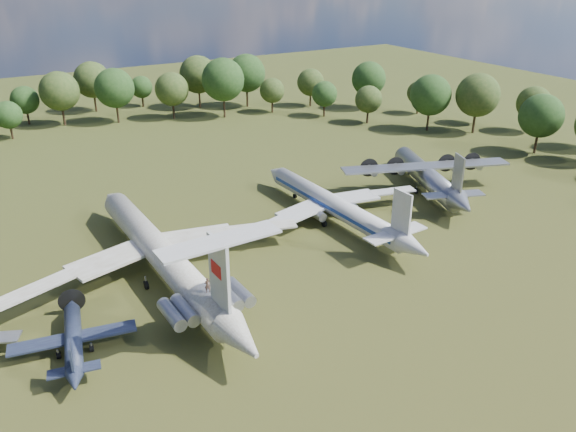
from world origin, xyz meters
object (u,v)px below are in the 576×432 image
il62_airliner (162,258)px  small_prop_west (74,343)px  an12_transport (427,179)px  person_on_il62 (207,285)px  tu104_jet (334,208)px

il62_airliner → small_prop_west: bearing=-143.6°
an12_transport → person_on_il62: size_ratio=18.99×
an12_transport → person_on_il62: 50.87m
tu104_jet → il62_airliner: bearing=-177.4°
an12_transport → person_on_il62: bearing=-138.5°
tu104_jet → an12_transport: size_ratio=1.25×
tu104_jet → person_on_il62: bearing=-151.7°
tu104_jet → small_prop_west: bearing=-165.2°
an12_transport → small_prop_west: (-60.47, -14.96, -0.90)m
small_prop_west → person_on_il62: person_on_il62 is taller
il62_airliner → tu104_jet: (27.44, 2.66, -0.41)m
tu104_jet → person_on_il62: person_on_il62 is taller
an12_transport → small_prop_west: size_ratio=1.93×
tu104_jet → person_on_il62: size_ratio=23.78×
small_prop_west → person_on_il62: 14.34m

